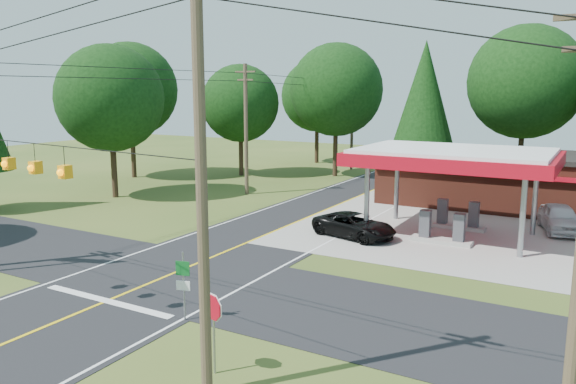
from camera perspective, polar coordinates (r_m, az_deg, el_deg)
The scene contains 15 objects.
ground at distance 25.49m, azimuth -11.92°, elevation -8.27°, with size 120.00×120.00×0.00m, color #354C1A.
main_highway at distance 25.49m, azimuth -11.92°, elevation -8.24°, with size 8.00×120.00×0.02m, color black.
cross_road at distance 25.48m, azimuth -11.92°, elevation -8.23°, with size 70.00×7.00×0.02m, color black.
lane_center_yellow at distance 25.48m, azimuth -11.92°, elevation -8.21°, with size 0.15×110.00×0.00m, color yellow.
gas_canopy at distance 31.99m, azimuth 16.47°, elevation 3.14°, with size 10.60×7.40×4.88m.
convenience_store at distance 41.84m, azimuth 20.83°, elevation 1.23°, with size 16.40×7.55×3.80m.
utility_pole_near_right at distance 14.15m, azimuth -8.81°, elevation 1.81°, with size 1.80×0.30×11.50m.
utility_pole_far_left at distance 43.44m, azimuth -4.29°, elevation 6.55°, with size 1.80×0.30×10.00m.
utility_pole_north at distance 57.71m, azimuth 6.52°, elevation 6.99°, with size 0.30×0.30×9.50m.
overhead_beacons at distance 21.05m, azimuth -25.55°, elevation 4.37°, with size 17.04×2.04×1.03m.
treeline_backdrop at distance 44.69m, azimuth 9.68°, elevation 9.48°, with size 70.27×51.59×13.30m.
suv_car at distance 31.18m, azimuth 6.75°, elevation -3.41°, with size 4.79×4.79×1.33m, color black.
sedan_car at distance 35.73m, azimuth 25.90°, elevation -2.42°, with size 4.64×4.64×1.58m, color silver.
octagonal_stop_sign at distance 16.31m, azimuth -7.61°, elevation -12.18°, with size 0.81×0.30×2.42m.
route_sign_post at distance 20.12m, azimuth -10.59°, elevation -8.77°, with size 0.50×0.16×2.50m.
Camera 1 is at (16.24, -17.94, 8.02)m, focal length 35.00 mm.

